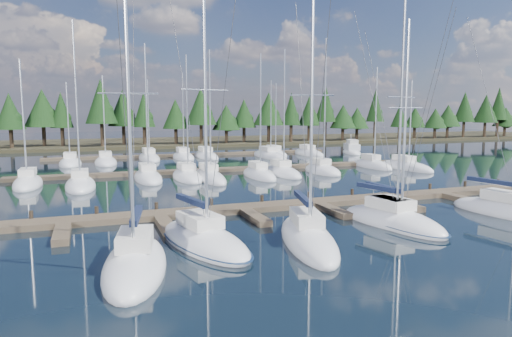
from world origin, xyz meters
name	(u,v)px	position (x,y,z in m)	size (l,w,h in m)	color
ground	(260,183)	(0.00, 30.00, 0.00)	(260.00, 260.00, 0.00)	black
far_shore	(165,142)	(0.00, 90.00, 0.30)	(220.00, 30.00, 0.60)	#2F2A1A
main_dock	(318,204)	(0.00, 17.36, 0.20)	(44.00, 6.13, 0.90)	brown
back_docks	(211,161)	(0.00, 49.58, 0.20)	(50.00, 21.80, 0.40)	brown
front_sailboat_0	(135,263)	(-14.54, 7.95, 0.29)	(4.30, 8.85, 14.63)	silver
front_sailboat_1	(203,240)	(-10.65, 10.64, 0.29)	(5.07, 9.42, 15.23)	silver
front_sailboat_2	(308,238)	(-5.09, 9.04, 0.30)	(4.88, 9.68, 14.76)	silver
front_sailboat_3	(391,220)	(1.85, 10.91, 0.30)	(4.41, 8.37, 14.80)	silver
front_sailboat_4	(396,221)	(2.12, 10.73, 0.28)	(3.42, 8.75, 13.61)	silver
front_sailboat_5	(509,212)	(11.16, 10.09, 0.30)	(3.90, 9.24, 15.05)	silver
back_sailboat_rows	(219,165)	(-0.20, 44.73, 0.26)	(46.04, 33.06, 16.35)	silver
motor_yacht_right	(352,151)	(26.55, 55.04, 0.44)	(5.11, 8.33, 3.94)	silver
tree_line	(152,111)	(-4.08, 80.23, 7.25)	(183.50, 11.88, 12.93)	black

